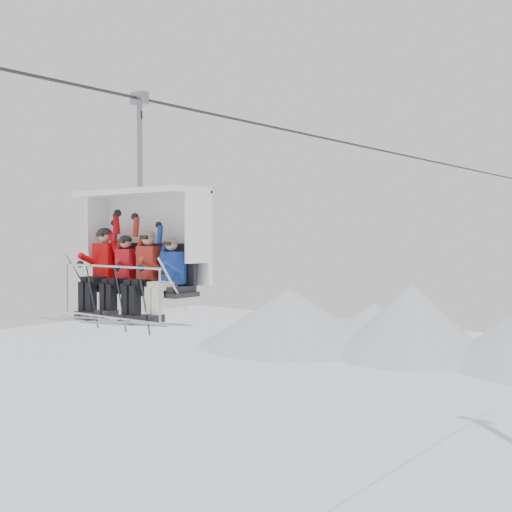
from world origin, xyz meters
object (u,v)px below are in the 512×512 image
Objects in this scene: skier_center_left at (122,272)px; skier_center_right at (145,271)px; skier_far_left at (102,267)px; skier_far_right at (168,276)px; chairlift_carrier at (146,241)px.

skier_center_left is 0.99× the size of skier_center_right.
skier_center_left is at bearing -1.54° from skier_far_left.
skier_center_right is (1.22, -0.01, -0.02)m from skier_far_left.
skier_center_left is at bearing 179.75° from skier_far_right.
chairlift_carrier reaches higher than skier_far_left.
skier_center_left is 0.62m from skier_center_right.
skier_far_right is (1.80, -0.02, -0.08)m from skier_far_left.
skier_far_right is at bearing -0.68° from skier_far_left.
skier_center_left is 1.00× the size of skier_far_right.
skier_far_left is 1.80m from skier_far_right.
skier_center_right is 1.01× the size of skier_far_right.
skier_center_left is at bearing -131.72° from chairlift_carrier.
skier_far_right is (1.20, -0.01, -0.02)m from skier_center_left.
chairlift_carrier reaches higher than skier_far_right.
chairlift_carrier is at bearing 160.17° from skier_far_right.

